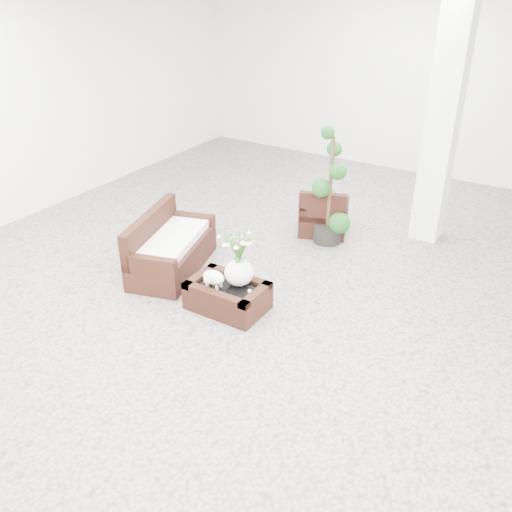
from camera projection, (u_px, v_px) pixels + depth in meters
The scene contains 9 objects.
ground at pixel (260, 297), 6.94m from camera, with size 11.00×11.00×0.00m, color gray.
column at pixel (443, 120), 7.65m from camera, with size 0.40×0.40×3.50m, color white.
coffee_table at pixel (228, 297), 6.65m from camera, with size 0.90×0.60×0.31m, color #35180F.
sheep_figurine at pixel (214, 279), 6.51m from camera, with size 0.28×0.23×0.21m, color white.
planter_narcissus at pixel (239, 254), 6.41m from camera, with size 0.44×0.44×0.80m, color white, non-canonical shape.
tealight at pixel (250, 291), 6.44m from camera, with size 0.04×0.04×0.03m, color white.
armchair at pixel (324, 210), 8.42m from camera, with size 0.68×0.66×0.73m, color #35180F.
loveseat at pixel (172, 243), 7.38m from camera, with size 1.47×0.70×0.78m, color #35180F.
topiary at pixel (330, 188), 7.90m from camera, with size 0.45×0.45×1.69m, color #163D13, non-canonical shape.
Camera 1 is at (3.07, -5.02, 3.71)m, focal length 39.44 mm.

